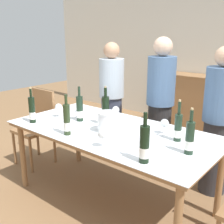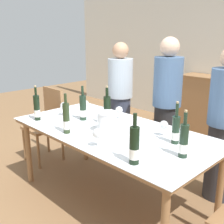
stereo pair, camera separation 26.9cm
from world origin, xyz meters
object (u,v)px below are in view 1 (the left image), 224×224
dining_table (112,136)px  wine_bottle_6 (67,120)px  wine_glass_3 (116,110)px  wine_glass_4 (102,134)px  ice_bucket (107,121)px  wine_bottle_1 (32,111)px  wine_glass_0 (164,124)px  person_guest_left (160,107)px  wine_bottle_2 (106,112)px  wine_glass_2 (59,108)px  wine_glass_5 (80,105)px  wine_bottle_3 (190,139)px  wine_bottle_0 (144,145)px  chair_left_end (38,122)px  person_guest_right (218,123)px  wine_bottle_4 (80,109)px  person_host (112,101)px  wine_glass_1 (80,110)px  wine_bottle_5 (178,128)px  sideboard_cabinet (199,103)px

dining_table → wine_bottle_6: wine_bottle_6 is taller
wine_glass_3 → wine_glass_4: wine_glass_4 is taller
ice_bucket → wine_bottle_1: (-0.79, -0.29, 0.03)m
wine_bottle_1 → wine_glass_4: wine_bottle_1 is taller
wine_glass_0 → person_guest_left: 0.78m
wine_bottle_2 → wine_glass_2: (-0.58, -0.13, -0.03)m
wine_glass_5 → wine_bottle_1: bearing=-98.8°
wine_bottle_3 → person_guest_left: 1.21m
wine_bottle_6 → wine_glass_5: size_ratio=2.90×
wine_bottle_0 → chair_left_end: 2.06m
wine_bottle_2 → wine_glass_2: size_ratio=2.60×
wine_bottle_6 → person_guest_right: bearing=51.2°
wine_bottle_6 → person_guest_left: (0.26, 1.24, -0.09)m
wine_bottle_2 → dining_table: bearing=-26.0°
wine_bottle_4 → ice_bucket: bearing=-8.7°
person_host → wine_bottle_2: bearing=-53.8°
person_host → wine_glass_1: bearing=-75.0°
wine_bottle_5 → wine_glass_3: 0.83m
ice_bucket → wine_bottle_5: (0.63, 0.22, 0.02)m
ice_bucket → wine_bottle_3: bearing=1.7°
wine_glass_2 → wine_bottle_3: bearing=0.5°
wine_bottle_3 → person_guest_right: person_guest_right is taller
wine_glass_2 → wine_glass_4: bearing=-18.9°
wine_glass_2 → wine_glass_5: bearing=84.6°
ice_bucket → wine_bottle_3: wine_bottle_3 is taller
dining_table → wine_bottle_5: (0.62, 0.15, 0.18)m
wine_bottle_1 → sideboard_cabinet: bearing=79.6°
wine_bottle_5 → wine_glass_1: size_ratio=2.71×
wine_glass_1 → person_guest_left: (0.53, 0.81, -0.04)m
wine_bottle_1 → wine_bottle_6: (0.55, -0.01, 0.01)m
wine_bottle_0 → wine_bottle_4: 1.15m
wine_glass_3 → chair_left_end: chair_left_end is taller
wine_bottle_4 → wine_glass_0: (0.90, 0.22, -0.03)m
wine_bottle_1 → chair_left_end: 0.79m
ice_bucket → person_guest_left: bearing=88.2°
wine_glass_1 → wine_glass_4: bearing=-31.6°
wine_bottle_4 → wine_glass_2: wine_bottle_4 is taller
wine_bottle_3 → wine_glass_5: (-1.51, 0.28, -0.04)m
ice_bucket → wine_bottle_2: 0.20m
wine_bottle_6 → chair_left_end: size_ratio=0.39×
wine_glass_4 → wine_bottle_3: bearing=29.0°
wine_bottle_5 → wine_glass_1: wine_bottle_5 is taller
wine_bottle_2 → wine_glass_2: 0.60m
wine_glass_1 → chair_left_end: size_ratio=0.14×
sideboard_cabinet → wine_glass_4: 3.13m
person_host → sideboard_cabinet: bearing=75.1°
wine_glass_4 → person_host: 1.55m
wine_bottle_3 → wine_glass_3: size_ratio=2.63×
wine_bottle_5 → wine_glass_1: bearing=-175.7°
wine_glass_1 → wine_glass_4: wine_glass_4 is taller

